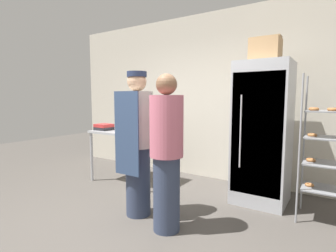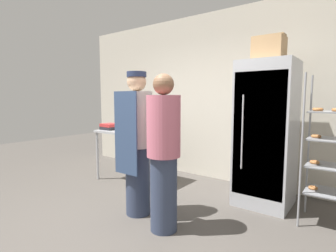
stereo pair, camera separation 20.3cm
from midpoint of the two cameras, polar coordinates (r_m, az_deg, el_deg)
ground_plane at (r=3.06m, az=-6.94°, el=-21.89°), size 14.00×14.00×0.00m
back_wall at (r=4.69m, az=13.18°, el=6.17°), size 6.40×0.12×2.90m
refrigerator at (r=3.75m, az=22.00°, el=-1.64°), size 0.69×0.71×1.91m
baking_rack at (r=3.45m, az=33.98°, el=-4.59°), size 0.60×0.48×1.70m
prep_counter at (r=4.54m, az=-6.53°, el=-2.19°), size 1.16×0.72×0.88m
donut_box at (r=4.26m, az=-6.85°, el=-0.78°), size 0.25×0.23×0.27m
blender_pitcher at (r=4.97m, az=-8.21°, el=1.09°), size 0.13×0.13×0.29m
binder_stack at (r=4.73m, az=-11.38°, el=-0.12°), size 0.28×0.26×0.11m
cardboard_storage_box at (r=3.76m, az=22.65°, el=15.33°), size 0.38×0.32×0.31m
person_baker at (r=3.19m, az=-4.93°, el=-3.42°), size 0.37×0.39×1.74m
person_customer at (r=2.78m, az=1.13°, el=-5.77°), size 0.36×0.36×1.68m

